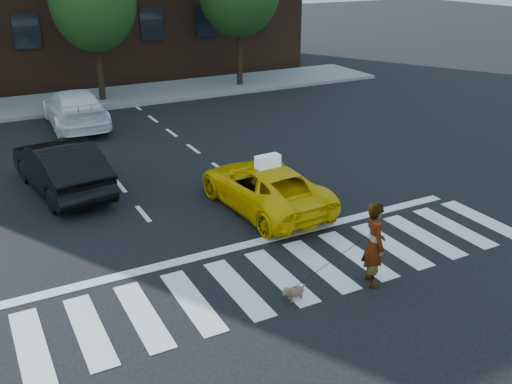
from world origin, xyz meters
TOP-DOWN VIEW (x-y plane):
  - ground at (0.00, 0.00)m, footprint 120.00×120.00m
  - crosswalk at (0.00, 0.00)m, footprint 13.00×2.40m
  - stop_line at (0.00, 1.60)m, footprint 12.00×0.30m
  - sidewalk_far at (0.00, 17.50)m, footprint 30.00×4.00m
  - taxi at (1.40, 3.29)m, footprint 2.30×4.50m
  - black_sedan at (-3.13, 7.00)m, footprint 2.17×4.72m
  - white_suv at (-1.40, 13.61)m, footprint 2.13×5.04m
  - woman at (1.53, -1.10)m, footprint 0.62×0.76m
  - dog at (-0.21, -0.87)m, footprint 0.54×0.22m
  - taxi_sign at (1.40, 3.09)m, footprint 0.67×0.32m

SIDE VIEW (x-z plane):
  - ground at x=0.00m, z-range 0.00..0.00m
  - crosswalk at x=0.00m, z-range 0.00..0.01m
  - stop_line at x=0.00m, z-range 0.00..0.01m
  - sidewalk_far at x=0.00m, z-range 0.00..0.15m
  - dog at x=-0.21m, z-range 0.03..0.33m
  - taxi at x=1.40m, z-range 0.00..1.22m
  - white_suv at x=-1.40m, z-range 0.00..1.45m
  - black_sedan at x=-3.13m, z-range 0.00..1.50m
  - woman at x=1.53m, z-range 0.00..1.82m
  - taxi_sign at x=1.40m, z-range 1.22..1.54m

